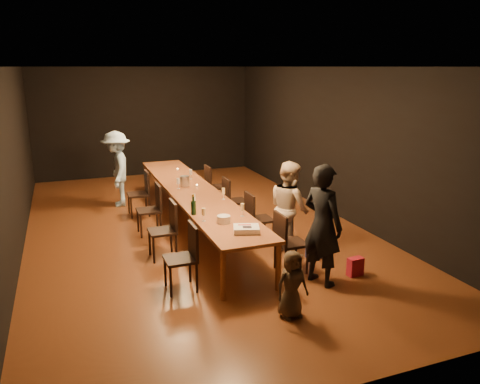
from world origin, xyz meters
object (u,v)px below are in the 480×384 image
object	(u,v)px
chair_right_3	(216,186)
chair_left_2	(149,210)
birthday_cake	(246,229)
man_blue	(117,169)
woman_birthday	(322,225)
table	(193,193)
chair_right_2	(236,201)
chair_left_0	(180,258)
ice_bucket	(185,181)
chair_right_0	(291,242)
plate_stack	(224,219)
chair_right_1	(260,219)
child	(292,284)
champagne_bottle	(193,204)
chair_left_3	(138,194)
woman_tan	(289,208)
chair_left_1	(162,230)

from	to	relation	value
chair_right_3	chair_left_2	world-z (taller)	same
birthday_cake	man_blue	bearing A→B (deg)	123.94
chair_right_3	woman_birthday	bearing A→B (deg)	3.05
table	chair_right_2	world-z (taller)	chair_right_2
chair_left_0	ice_bucket	size ratio (longest dim) A/B	4.69
chair_right_0	plate_stack	bearing A→B (deg)	-113.99
table	man_blue	distance (m)	2.39
chair_right_0	plate_stack	world-z (taller)	chair_right_0
chair_right_1	ice_bucket	distance (m)	1.87
chair_left_0	woman_birthday	xyz separation A→B (m)	(1.92, -0.50, 0.40)
chair_left_0	child	xyz separation A→B (m)	(1.10, -1.19, -0.04)
plate_stack	ice_bucket	xyz separation A→B (m)	(0.02, 2.38, 0.04)
champagne_bottle	chair_right_2	bearing A→B (deg)	49.25
chair_left_0	champagne_bottle	xyz separation A→B (m)	(0.47, 0.97, 0.45)
chair_right_0	chair_left_3	distance (m)	3.98
birthday_cake	plate_stack	distance (m)	0.52
man_blue	champagne_bottle	size ratio (longest dim) A/B	5.00
chair_right_2	child	xyz separation A→B (m)	(-0.60, -3.59, -0.04)
chair_right_0	champagne_bottle	size ratio (longest dim) A/B	2.80
chair_left_2	ice_bucket	bearing A→B (deg)	-63.53
woman_tan	plate_stack	world-z (taller)	woman_tan
chair_right_3	chair_left_0	size ratio (longest dim) A/B	1.00
chair_left_0	chair_right_3	bearing A→B (deg)	-25.28
chair_left_3	man_blue	distance (m)	1.00
woman_birthday	plate_stack	distance (m)	1.46
woman_birthday	chair_left_2	bearing A→B (deg)	12.57
woman_birthday	champagne_bottle	bearing A→B (deg)	23.82
chair_left_1	chair_right_0	bearing A→B (deg)	-125.22
chair_left_2	chair_right_2	bearing A→B (deg)	-90.00
chair_left_0	table	bearing A→B (deg)	-19.50
child	chair_right_3	bearing A→B (deg)	79.53
chair_right_2	woman_birthday	distance (m)	2.93
chair_left_2	man_blue	bearing A→B (deg)	8.18
chair_left_3	champagne_bottle	distance (m)	2.71
champagne_bottle	ice_bucket	world-z (taller)	champagne_bottle
woman_tan	child	xyz separation A→B (m)	(-0.90, -1.88, -0.35)
chair_left_3	plate_stack	bearing A→B (deg)	-166.35
plate_stack	child	bearing A→B (deg)	-78.45
table	chair_right_1	world-z (taller)	chair_right_1
chair_left_0	woman_birthday	size ratio (longest dim) A/B	0.53
woman_birthday	man_blue	bearing A→B (deg)	3.06
chair_left_3	chair_right_0	bearing A→B (deg)	-154.72
child	champagne_bottle	size ratio (longest dim) A/B	2.58
chair_left_1	woman_birthday	world-z (taller)	woman_birthday
chair_right_1	champagne_bottle	bearing A→B (deg)	-79.33
table	plate_stack	size ratio (longest dim) A/B	29.88
chair_right_0	chair_right_3	distance (m)	3.60
ice_bucket	woman_birthday	bearing A→B (deg)	-71.08
chair_left_3	champagne_bottle	xyz separation A→B (m)	(0.47, -2.63, 0.45)
chair_right_0	child	bearing A→B (deg)	-26.63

